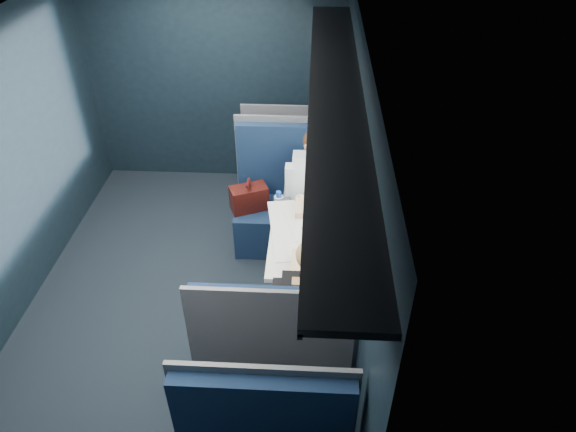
# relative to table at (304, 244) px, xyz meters

# --- Properties ---
(ground) EXTENTS (2.80, 4.20, 0.01)m
(ground) POSITION_rel_table_xyz_m (-1.03, 0.00, -0.67)
(ground) COLOR black
(room_shell) EXTENTS (3.00, 4.40, 2.40)m
(room_shell) POSITION_rel_table_xyz_m (-1.01, 0.00, 0.81)
(room_shell) COLOR black
(room_shell) RESTS_ON ground
(table) EXTENTS (0.62, 1.00, 0.74)m
(table) POSITION_rel_table_xyz_m (0.00, 0.00, 0.00)
(table) COLOR #54565E
(table) RESTS_ON ground
(seat_bay_near) EXTENTS (1.08, 0.62, 1.26)m
(seat_bay_near) POSITION_rel_table_xyz_m (-0.20, 0.87, -0.24)
(seat_bay_near) COLOR #0B1934
(seat_bay_near) RESTS_ON ground
(seat_bay_far) EXTENTS (1.04, 0.62, 1.26)m
(seat_bay_far) POSITION_rel_table_xyz_m (-0.18, -0.87, -0.25)
(seat_bay_far) COLOR #0B1934
(seat_bay_far) RESTS_ON ground
(seat_row_front) EXTENTS (1.04, 0.51, 1.16)m
(seat_row_front) POSITION_rel_table_xyz_m (-0.18, 1.80, -0.25)
(seat_row_front) COLOR #0B1934
(seat_row_front) RESTS_ON ground
(man) EXTENTS (0.53, 0.56, 1.32)m
(man) POSITION_rel_table_xyz_m (0.07, 0.70, 0.06)
(man) COLOR black
(man) RESTS_ON ground
(woman) EXTENTS (0.53, 0.56, 1.32)m
(woman) POSITION_rel_table_xyz_m (0.07, -0.71, 0.06)
(woman) COLOR black
(woman) RESTS_ON ground
(papers) EXTENTS (0.69, 0.89, 0.01)m
(papers) POSITION_rel_table_xyz_m (0.00, 0.12, 0.08)
(papers) COLOR white
(papers) RESTS_ON table
(laptop) EXTENTS (0.30, 0.34, 0.22)m
(laptop) POSITION_rel_table_xyz_m (0.17, -0.00, 0.14)
(laptop) COLOR silver
(laptop) RESTS_ON table
(bottle_small) EXTENTS (0.06, 0.06, 0.20)m
(bottle_small) POSITION_rel_table_xyz_m (0.27, 0.28, 0.16)
(bottle_small) COLOR silver
(bottle_small) RESTS_ON table
(cup) EXTENTS (0.07, 0.07, 0.08)m
(cup) POSITION_rel_table_xyz_m (0.22, 0.44, 0.12)
(cup) COLOR white
(cup) RESTS_ON table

